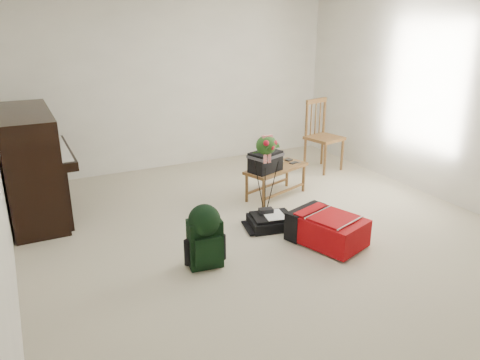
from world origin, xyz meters
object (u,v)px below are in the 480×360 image
dining_chair (323,136)px  red_suitcase (324,227)px  bench (266,163)px  green_backpack (205,233)px  black_duffel (271,221)px  piano (33,167)px  flower_stand (266,177)px

dining_chair → red_suitcase: 2.51m
dining_chair → red_suitcase: (-1.44, -2.03, -0.35)m
bench → green_backpack: 1.85m
dining_chair → black_duffel: dining_chair is taller
piano → bench: (2.67, -0.74, -0.11)m
flower_stand → piano: bearing=154.7°
bench → dining_chair: 1.54m
black_duffel → flower_stand: flower_stand is taller
bench → flower_stand: flower_stand is taller
dining_chair → red_suitcase: bearing=-138.3°
bench → flower_stand: size_ratio=0.94×
dining_chair → flower_stand: 2.06m
red_suitcase → black_duffel: 0.64m
black_duffel → dining_chair: bearing=51.9°
piano → red_suitcase: (2.61, -2.08, -0.43)m
dining_chair → bench: bearing=-166.3°
red_suitcase → black_duffel: (-0.31, 0.55, -0.09)m
flower_stand → green_backpack: bearing=-142.7°
piano → red_suitcase: bearing=-38.5°
flower_stand → bench: bearing=62.3°
red_suitcase → green_backpack: green_backpack is taller
piano → dining_chair: size_ratio=1.41×
red_suitcase → green_backpack: bearing=157.4°
bench → flower_stand: (-0.30, -0.52, 0.01)m
black_duffel → red_suitcase: bearing=-48.7°
red_suitcase → black_duffel: red_suitcase is taller
piano → flower_stand: (2.37, -1.25, -0.10)m
black_duffel → flower_stand: size_ratio=0.55×
red_suitcase → bench: bearing=68.8°
red_suitcase → flower_stand: size_ratio=0.85×
black_duffel → green_backpack: (-0.99, -0.46, 0.27)m
bench → green_backpack: (-1.36, -1.25, -0.14)m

